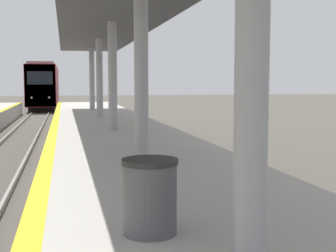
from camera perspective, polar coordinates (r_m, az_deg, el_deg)
train at (r=52.67m, az=-14.79°, el=4.72°), size 2.71×20.57×4.60m
station_canopy at (r=16.75m, az=-6.84°, el=12.38°), size 3.71×31.31×4.01m
trash_bin at (r=5.25m, az=-2.22°, el=-8.54°), size 0.63×0.63×0.84m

